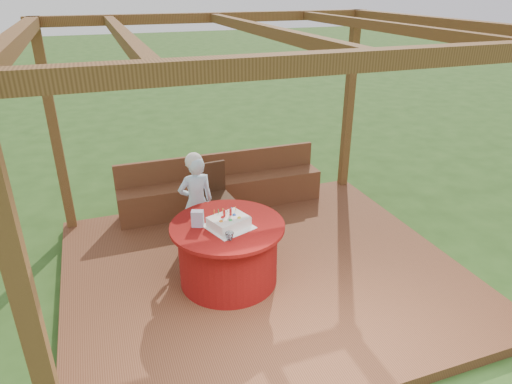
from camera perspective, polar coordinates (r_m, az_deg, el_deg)
The scene contains 10 objects.
ground at distance 5.54m, azimuth 0.90°, elevation -10.48°, with size 60.00×60.00×0.00m, color #264A18.
deck at distance 5.50m, azimuth 0.90°, elevation -9.97°, with size 4.50×4.00×0.12m, color brown.
pergola at distance 4.59m, azimuth 1.10°, elevation 14.89°, with size 4.50×4.00×2.72m.
bench at distance 6.77m, azimuth -4.23°, elevation 0.15°, with size 3.00×0.42×0.80m.
table at distance 5.08m, azimuth -3.50°, elevation -7.54°, with size 1.24×1.24×0.71m.
chair at distance 6.12m, azimuth -5.44°, elevation -0.17°, with size 0.49×0.49×0.90m.
elderly_woman at distance 5.66m, azimuth -7.49°, elevation -1.00°, with size 0.46×0.32×1.25m.
birthday_cake at distance 4.83m, azimuth -3.43°, elevation -3.76°, with size 0.55×0.55×0.19m.
gift_bag at distance 4.86m, azimuth -7.31°, elevation -3.32°, with size 0.13×0.08×0.18m, color #D489BA.
drinking_glass at distance 4.60m, azimuth -3.33°, elevation -5.54°, with size 0.09×0.09×0.08m, color white.
Camera 1 is at (-1.62, -4.23, 3.19)m, focal length 32.00 mm.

